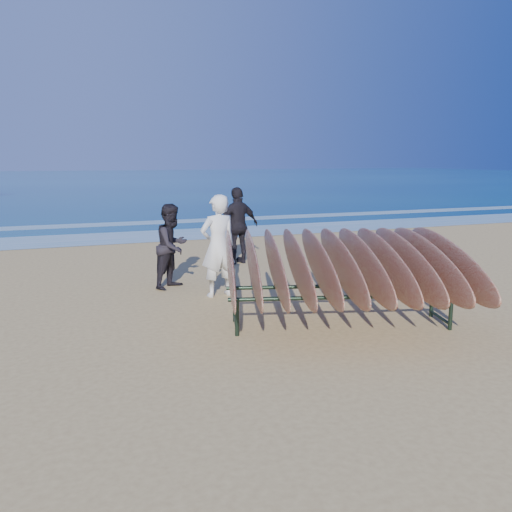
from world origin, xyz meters
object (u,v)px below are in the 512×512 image
Objects in this scene: surfboard_rack at (341,264)px; person_dark_a at (172,246)px; person_white at (218,246)px; person_dark_b at (238,226)px.

person_dark_a reaches higher than surfboard_rack.
person_dark_a is at bearing 134.68° from surfboard_rack.
surfboard_rack is at bearing 108.31° from person_white.
person_white is at bearing 52.02° from person_dark_b.
person_white is 1.02× the size of person_dark_b.
surfboard_rack is 4.91m from person_dark_b.
person_dark_a is 0.90× the size of person_dark_b.
person_dark_b reaches higher than surfboard_rack.
person_dark_a is at bearing -64.72° from person_white.
surfboard_rack is 2.22× the size of person_white.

